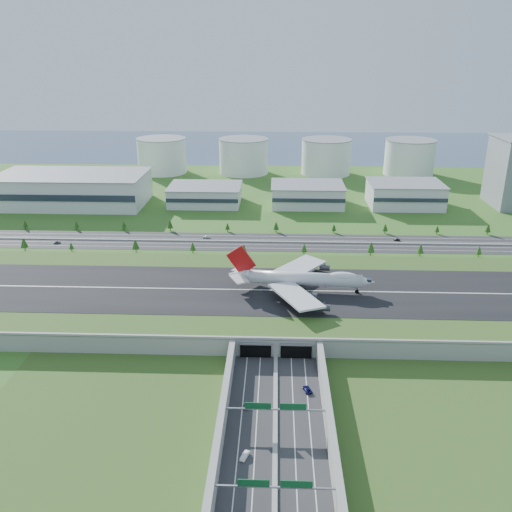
{
  "coord_description": "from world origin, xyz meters",
  "views": [
    {
      "loc": [
        -0.76,
        -248.27,
        122.15
      ],
      "look_at": [
        -11.62,
        35.0,
        13.06
      ],
      "focal_mm": 38.0,
      "sensor_mm": 36.0,
      "label": 1
    }
  ],
  "objects_px": {
    "car_1": "(245,456)",
    "car_7": "(206,237)",
    "fuel_tank_a": "(162,156)",
    "car_4": "(57,242)",
    "car_2": "(307,389)",
    "boeing_747": "(301,279)",
    "car_5": "(397,240)",
    "car_0": "(246,406)"
  },
  "relations": [
    {
      "from": "car_2",
      "to": "car_5",
      "type": "bearing_deg",
      "value": -129.37
    },
    {
      "from": "car_1",
      "to": "car_7",
      "type": "height_order",
      "value": "car_1"
    },
    {
      "from": "fuel_tank_a",
      "to": "car_1",
      "type": "relative_size",
      "value": 10.32
    },
    {
      "from": "car_7",
      "to": "car_5",
      "type": "bearing_deg",
      "value": 85.01
    },
    {
      "from": "car_4",
      "to": "car_0",
      "type": "bearing_deg",
      "value": -155.76
    },
    {
      "from": "car_1",
      "to": "car_4",
      "type": "distance_m",
      "value": 240.58
    },
    {
      "from": "car_4",
      "to": "car_5",
      "type": "height_order",
      "value": "car_4"
    },
    {
      "from": "car_1",
      "to": "car_4",
      "type": "xyz_separation_m",
      "value": [
        -137.13,
        197.67,
        -0.01
      ]
    },
    {
      "from": "car_4",
      "to": "car_1",
      "type": "bearing_deg",
      "value": -159.38
    },
    {
      "from": "car_0",
      "to": "car_1",
      "type": "distance_m",
      "value": 25.75
    },
    {
      "from": "boeing_747",
      "to": "car_0",
      "type": "height_order",
      "value": "boeing_747"
    },
    {
      "from": "boeing_747",
      "to": "car_0",
      "type": "bearing_deg",
      "value": -100.1
    },
    {
      "from": "car_1",
      "to": "car_7",
      "type": "relative_size",
      "value": 0.96
    },
    {
      "from": "car_5",
      "to": "car_7",
      "type": "xyz_separation_m",
      "value": [
        -129.93,
        0.5,
        0.03
      ]
    },
    {
      "from": "car_1",
      "to": "car_4",
      "type": "bearing_deg",
      "value": 145.3
    },
    {
      "from": "car_2",
      "to": "car_4",
      "type": "relative_size",
      "value": 1.18
    },
    {
      "from": "fuel_tank_a",
      "to": "car_4",
      "type": "distance_m",
      "value": 225.17
    },
    {
      "from": "fuel_tank_a",
      "to": "car_1",
      "type": "height_order",
      "value": "fuel_tank_a"
    },
    {
      "from": "fuel_tank_a",
      "to": "car_0",
      "type": "height_order",
      "value": "fuel_tank_a"
    },
    {
      "from": "car_1",
      "to": "car_2",
      "type": "xyz_separation_m",
      "value": [
        21.78,
        36.77,
        -0.04
      ]
    },
    {
      "from": "car_1",
      "to": "car_7",
      "type": "xyz_separation_m",
      "value": [
        -38.96,
        212.47,
        -0.06
      ]
    },
    {
      "from": "car_4",
      "to": "fuel_tank_a",
      "type": "bearing_deg",
      "value": -20.98
    },
    {
      "from": "car_4",
      "to": "car_7",
      "type": "relative_size",
      "value": 0.91
    },
    {
      "from": "fuel_tank_a",
      "to": "car_4",
      "type": "bearing_deg",
      "value": -96.85
    },
    {
      "from": "car_0",
      "to": "car_5",
      "type": "relative_size",
      "value": 0.94
    },
    {
      "from": "fuel_tank_a",
      "to": "boeing_747",
      "type": "distance_m",
      "value": 336.32
    },
    {
      "from": "car_1",
      "to": "car_5",
      "type": "bearing_deg",
      "value": 87.32
    },
    {
      "from": "fuel_tank_a",
      "to": "car_7",
      "type": "distance_m",
      "value": 220.68
    },
    {
      "from": "car_2",
      "to": "car_7",
      "type": "distance_m",
      "value": 185.9
    },
    {
      "from": "car_1",
      "to": "car_5",
      "type": "distance_m",
      "value": 230.66
    },
    {
      "from": "car_4",
      "to": "car_5",
      "type": "distance_m",
      "value": 228.55
    },
    {
      "from": "car_1",
      "to": "boeing_747",
      "type": "bearing_deg",
      "value": 99.45
    },
    {
      "from": "car_2",
      "to": "car_7",
      "type": "height_order",
      "value": "car_2"
    },
    {
      "from": "fuel_tank_a",
      "to": "car_7",
      "type": "bearing_deg",
      "value": -71.07
    },
    {
      "from": "car_2",
      "to": "boeing_747",
      "type": "bearing_deg",
      "value": -107.86
    },
    {
      "from": "fuel_tank_a",
      "to": "car_2",
      "type": "height_order",
      "value": "fuel_tank_a"
    },
    {
      "from": "car_2",
      "to": "car_4",
      "type": "height_order",
      "value": "car_4"
    },
    {
      "from": "car_0",
      "to": "boeing_747",
      "type": "bearing_deg",
      "value": 73.24
    },
    {
      "from": "car_5",
      "to": "car_1",
      "type": "bearing_deg",
      "value": -16.36
    },
    {
      "from": "fuel_tank_a",
      "to": "car_7",
      "type": "height_order",
      "value": "fuel_tank_a"
    },
    {
      "from": "boeing_747",
      "to": "car_7",
      "type": "xyz_separation_m",
      "value": [
        -60.79,
        101.09,
        -13.64
      ]
    },
    {
      "from": "car_7",
      "to": "car_1",
      "type": "bearing_deg",
      "value": 5.63
    }
  ]
}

